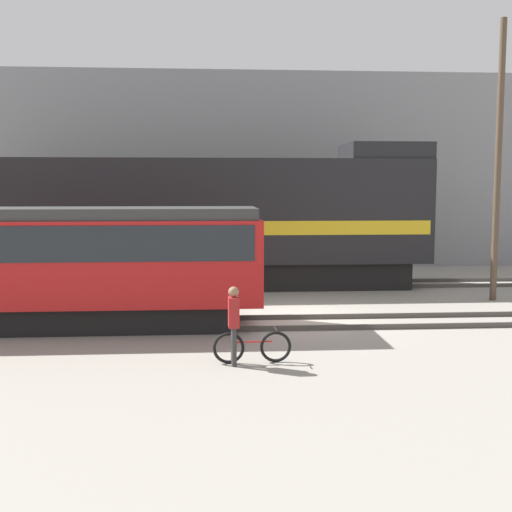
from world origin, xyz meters
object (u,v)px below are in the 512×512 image
at_px(bicycle, 252,347).
at_px(freight_locomotive, 191,221).
at_px(person, 234,318).
at_px(streetcar, 43,260).
at_px(utility_pole_left, 498,162).

bearing_deg(bicycle, freight_locomotive, 98.61).
xyz_separation_m(bicycle, person, (-0.40, -0.16, 0.68)).
xyz_separation_m(streetcar, utility_pole_left, (13.81, 3.41, 2.73)).
distance_m(bicycle, person, 0.81).
relative_size(freight_locomotive, streetcar, 1.55).
height_order(bicycle, person, person).
bearing_deg(freight_locomotive, streetcar, -118.42).
relative_size(streetcar, utility_pole_left, 1.25).
height_order(freight_locomotive, utility_pole_left, utility_pole_left).
xyz_separation_m(person, utility_pole_left, (8.93, 7.30, 3.55)).
height_order(streetcar, utility_pole_left, utility_pole_left).
height_order(person, utility_pole_left, utility_pole_left).
relative_size(bicycle, utility_pole_left, 0.19).
bearing_deg(bicycle, streetcar, 144.78).
distance_m(streetcar, utility_pole_left, 14.49).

